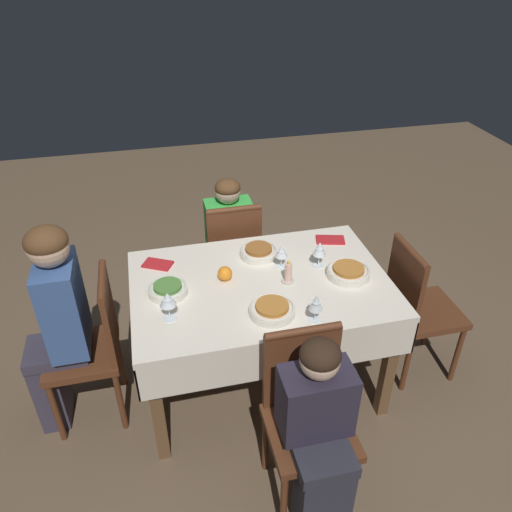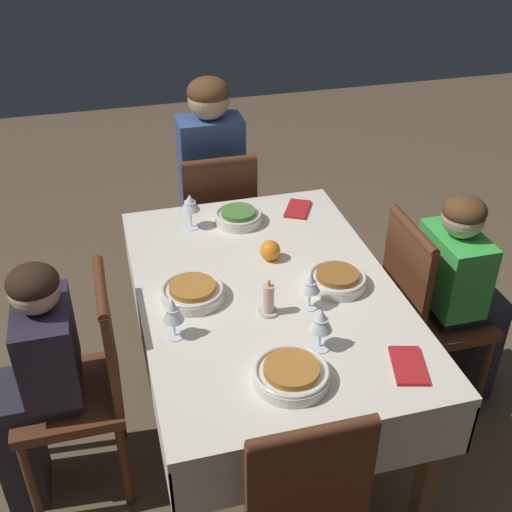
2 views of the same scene
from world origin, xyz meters
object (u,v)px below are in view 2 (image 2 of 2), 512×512
(wine_glass_west, at_px, (321,321))
(candle_centerpiece, at_px, (268,301))
(bowl_east, at_px, (239,216))
(bowl_south, at_px, (337,279))
(napkin_red_folded, at_px, (298,209))
(dining_table, at_px, (267,309))
(wine_glass_east, at_px, (190,204))
(chair_north, at_px, (84,380))
(chair_east, at_px, (217,224))
(wine_glass_north, at_px, (173,311))
(person_child_dark, at_px, (34,378))
(person_child_green, at_px, (462,292))
(bowl_west, at_px, (291,374))
(orange_fruit, at_px, (270,250))
(bowl_north, at_px, (193,292))
(wine_glass_south, at_px, (310,284))
(chair_south, at_px, (425,307))
(napkin_spare_side, at_px, (408,365))
(person_adult_denim, at_px, (210,178))

(wine_glass_west, relative_size, candle_centerpiece, 1.08)
(bowl_east, relative_size, bowl_south, 0.94)
(bowl_south, xyz_separation_m, napkin_red_folded, (0.56, -0.04, -0.02))
(dining_table, height_order, wine_glass_east, wine_glass_east)
(chair_north, relative_size, candle_centerpiece, 6.43)
(chair_east, relative_size, chair_north, 1.00)
(dining_table, xyz_separation_m, chair_north, (-0.04, 0.67, -0.15))
(bowl_south, distance_m, candle_centerpiece, 0.29)
(bowl_east, xyz_separation_m, wine_glass_north, (-0.66, 0.37, 0.07))
(chair_north, height_order, person_child_dark, person_child_dark)
(dining_table, bearing_deg, napkin_red_folded, -28.69)
(dining_table, bearing_deg, person_child_green, -88.08)
(bowl_south, height_order, bowl_west, same)
(dining_table, height_order, candle_centerpiece, candle_centerpiece)
(person_child_green, height_order, orange_fruit, person_child_green)
(bowl_north, xyz_separation_m, candle_centerpiece, (-0.15, -0.23, 0.02))
(wine_glass_south, height_order, bowl_north, wine_glass_south)
(person_child_dark, distance_m, wine_glass_west, 1.00)
(chair_north, xyz_separation_m, wine_glass_south, (-0.10, -0.78, 0.33))
(chair_south, xyz_separation_m, person_child_dark, (-0.07, 1.50, 0.05))
(dining_table, xyz_separation_m, wine_glass_west, (-0.34, -0.08, 0.20))
(wine_glass_east, height_order, napkin_red_folded, wine_glass_east)
(wine_glass_south, xyz_separation_m, bowl_west, (-0.32, 0.17, -0.07))
(person_child_dark, relative_size, wine_glass_north, 6.64)
(chair_east, relative_size, wine_glass_south, 6.43)
(bowl_north, xyz_separation_m, napkin_red_folded, (0.50, -0.55, -0.02))
(chair_north, bearing_deg, wine_glass_east, 137.77)
(candle_centerpiece, bearing_deg, orange_fruit, -16.86)
(person_child_green, xyz_separation_m, wine_glass_west, (-0.37, 0.75, 0.30))
(bowl_south, height_order, wine_glass_west, wine_glass_west)
(person_child_green, xyz_separation_m, wine_glass_north, (-0.20, 1.18, 0.29))
(person_child_dark, height_order, bowl_north, person_child_dark)
(wine_glass_west, relative_size, napkin_spare_side, 0.81)
(chair_south, bearing_deg, orange_fruit, 76.11)
(bowl_east, distance_m, napkin_red_folded, 0.27)
(bowl_south, relative_size, wine_glass_south, 1.52)
(chair_south, distance_m, bowl_south, 0.51)
(orange_fruit, bearing_deg, napkin_spare_side, -160.32)
(chair_south, relative_size, candle_centerpiece, 6.43)
(wine_glass_west, bearing_deg, napkin_red_folded, -13.52)
(person_adult_denim, xyz_separation_m, person_child_dark, (-1.08, 0.83, -0.13))
(person_adult_denim, relative_size, orange_fruit, 15.27)
(bowl_north, bearing_deg, wine_glass_west, -136.19)
(napkin_spare_side, bearing_deg, wine_glass_north, 63.85)
(dining_table, xyz_separation_m, bowl_south, (-0.05, -0.25, 0.12))
(chair_north, xyz_separation_m, bowl_west, (-0.42, -0.61, 0.27))
(person_child_green, height_order, napkin_spare_side, person_child_green)
(person_adult_denim, xyz_separation_m, napkin_red_folded, (-0.52, -0.28, 0.06))
(bowl_south, bearing_deg, person_child_green, -82.62)
(person_adult_denim, xyz_separation_m, napkin_spare_side, (-1.53, -0.31, 0.06))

